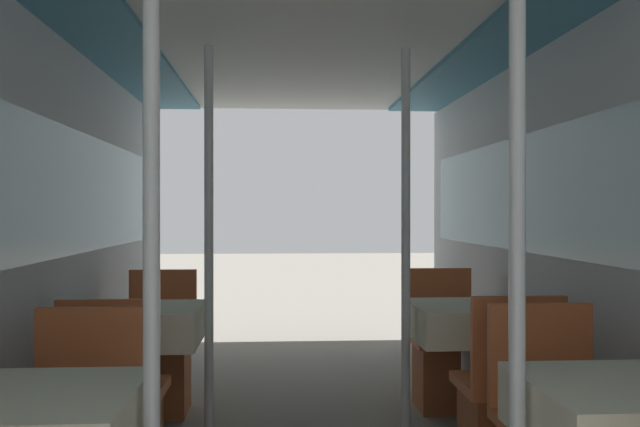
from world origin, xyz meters
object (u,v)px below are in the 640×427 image
(dining_table_right_1, at_px, (471,326))
(chair_right_near_1, at_px, (506,418))
(dining_table_left_1, at_px, (141,330))
(support_pole_right_0, at_px, (517,272))
(dining_table_right_0, at_px, (636,423))
(support_pole_right_1, at_px, (406,244))
(chair_left_far_1, at_px, (159,368))
(support_pole_left_1, at_px, (209,244))
(chair_left_near_1, at_px, (116,426))
(support_pole_left_0, at_px, (151,274))
(chair_right_far_1, at_px, (445,364))

(dining_table_right_1, height_order, chair_right_near_1, chair_right_near_1)
(dining_table_left_1, distance_m, support_pole_right_0, 2.39)
(dining_table_right_0, distance_m, support_pole_right_1, 1.93)
(chair_left_far_1, height_order, support_pole_right_1, support_pole_right_1)
(support_pole_left_1, xyz_separation_m, dining_table_right_0, (1.47, -1.83, -0.47))
(dining_table_right_0, xyz_separation_m, chair_right_near_1, (0.00, 1.22, -0.34))
(dining_table_left_1, bearing_deg, chair_left_near_1, -90.00)
(support_pole_right_0, relative_size, dining_table_right_1, 2.91)
(support_pole_left_0, xyz_separation_m, chair_right_near_1, (1.47, 1.22, -0.81))
(chair_left_far_1, bearing_deg, chair_right_near_1, 146.43)
(chair_left_far_1, bearing_deg, dining_table_right_0, 126.97)
(support_pole_left_1, xyz_separation_m, support_pole_right_0, (1.10, -1.83, 0.00))
(chair_left_far_1, xyz_separation_m, support_pole_right_1, (1.47, -0.61, 0.81))
(support_pole_left_0, height_order, dining_table_right_0, support_pole_left_0)
(chair_right_near_1, bearing_deg, support_pole_right_0, -106.92)
(support_pole_left_1, relative_size, dining_table_right_0, 2.91)
(support_pole_left_0, xyz_separation_m, chair_left_near_1, (-0.37, 1.22, -0.81))
(dining_table_left_1, bearing_deg, support_pole_right_1, 0.00)
(support_pole_right_1, bearing_deg, chair_right_far_1, 58.64)
(dining_table_right_1, bearing_deg, chair_right_near_1, -90.00)
(chair_right_near_1, height_order, chair_right_far_1, same)
(dining_table_left_1, xyz_separation_m, support_pole_right_1, (1.47, 0.00, 0.47))
(support_pole_left_0, height_order, chair_left_far_1, support_pole_left_0)
(chair_left_near_1, distance_m, support_pole_right_0, 2.07)
(dining_table_left_1, height_order, support_pole_right_1, support_pole_right_1)
(dining_table_right_0, height_order, chair_right_far_1, chair_right_far_1)
(support_pole_left_0, bearing_deg, support_pole_right_1, 59.14)
(support_pole_left_0, relative_size, chair_right_far_1, 2.45)
(chair_left_near_1, distance_m, dining_table_right_1, 1.97)
(chair_left_far_1, distance_m, support_pole_right_0, 2.96)
(chair_left_near_1, height_order, support_pole_right_1, support_pole_right_1)
(dining_table_left_1, relative_size, support_pole_right_1, 0.34)
(support_pole_right_0, xyz_separation_m, chair_right_far_1, (0.37, 2.44, -0.81))
(chair_left_near_1, bearing_deg, dining_table_right_1, 18.36)
(chair_right_far_1, distance_m, support_pole_right_1, 1.08)
(support_pole_left_0, height_order, dining_table_right_1, support_pole_left_0)
(dining_table_right_1, xyz_separation_m, support_pole_right_1, (-0.37, 0.00, 0.47))
(support_pole_left_1, relative_size, support_pole_right_0, 1.00)
(chair_left_far_1, xyz_separation_m, dining_table_right_0, (1.84, -2.44, 0.34))
(dining_table_left_1, bearing_deg, chair_right_far_1, 18.36)
(support_pole_left_0, distance_m, chair_left_far_1, 2.60)
(dining_table_left_1, xyz_separation_m, dining_table_right_0, (1.84, -1.83, 0.00))
(support_pole_right_0, bearing_deg, dining_table_right_0, 0.00)
(dining_table_right_1, height_order, support_pole_right_1, support_pole_right_1)
(support_pole_left_0, bearing_deg, chair_right_far_1, 59.02)
(support_pole_left_1, bearing_deg, chair_left_far_1, 121.36)
(chair_left_near_1, bearing_deg, chair_right_near_1, 0.00)
(dining_table_left_1, relative_size, chair_right_near_1, 0.84)
(support_pole_left_0, distance_m, support_pole_right_0, 1.10)
(dining_table_right_1, bearing_deg, support_pole_left_0, -128.67)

